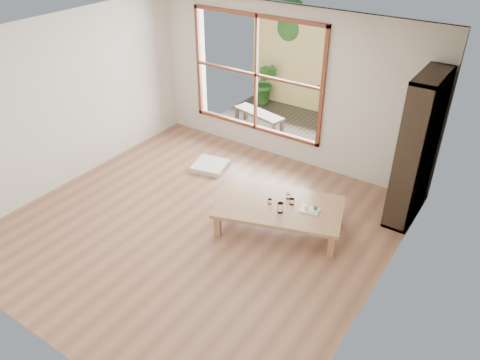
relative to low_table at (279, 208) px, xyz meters
The scene contains 15 objects.
ground 1.17m from the low_table, 148.20° to the right, with size 5.00×5.00×0.00m, color #96694B.
low_table is the anchor object (origin of this frame).
floor_cushion 1.99m from the low_table, 156.31° to the left, with size 0.54×0.54×0.08m, color silver.
bookshelf 2.02m from the low_table, 43.98° to the left, with size 0.34×0.96×2.13m, color #2C2218.
glass_tall 0.20m from the low_table, 57.22° to the right, with size 0.08×0.08×0.15m, color silver.
glass_mid 0.20m from the low_table, 41.62° to the left, with size 0.06×0.06×0.09m, color silver.
glass_short 0.23m from the low_table, 84.15° to the left, with size 0.07×0.07×0.08m, color silver.
glass_small 0.16m from the low_table, 163.63° to the right, with size 0.06×0.06×0.07m, color silver.
food_tray 0.44m from the low_table, 17.59° to the left, with size 0.29×0.23×0.08m.
deck 3.37m from the low_table, 117.62° to the left, with size 2.80×2.00×0.05m, color #342D25.
garden_bench 3.17m from the low_table, 127.12° to the left, with size 1.14×0.56×0.35m.
bamboo_fence 4.30m from the low_table, 111.38° to the left, with size 2.80×0.06×1.80m, color #D9BF6F.
shrub_right 3.87m from the low_table, 102.08° to the left, with size 0.89×0.77×0.99m, color #286424.
shrub_left 4.47m from the low_table, 124.02° to the left, with size 0.51×0.41×0.92m, color #286424.
garden_tree 4.99m from the low_table, 117.59° to the left, with size 1.04×0.85×2.22m.
Camera 1 is at (3.45, -4.07, 4.05)m, focal length 35.00 mm.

